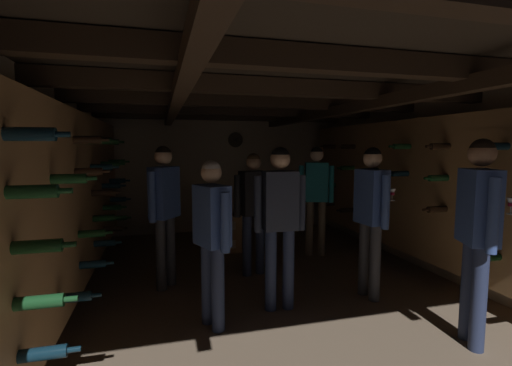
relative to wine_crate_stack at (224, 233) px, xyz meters
name	(u,v)px	position (x,y,z in m)	size (l,w,h in m)	color
ground_plane	(269,290)	(0.24, -1.70, -0.30)	(8.40, 8.40, 0.00)	#7A6651
room_shell	(263,168)	(0.23, -1.43, 1.13)	(4.72, 6.52, 2.41)	tan
wine_crate_stack	(224,233)	(0.00, 0.00, 0.00)	(0.52, 0.35, 0.60)	#A37547
display_bottle	(221,207)	(-0.05, -0.01, 0.44)	(0.08, 0.08, 0.35)	#0F2838
person_host_center	(280,212)	(0.19, -2.21, 0.72)	(0.54, 0.24, 1.68)	#232D4C
person_guest_rear_center	(254,202)	(0.20, -1.14, 0.66)	(0.53, 0.38, 1.60)	#232D4C
person_guest_far_left	(164,202)	(-0.93, -1.29, 0.73)	(0.38, 0.46, 1.70)	#2D2D33
person_guest_far_right	(316,190)	(1.35, -0.55, 0.72)	(0.52, 0.32, 1.69)	brown
person_guest_mid_left	(212,229)	(-0.53, -2.40, 0.63)	(0.33, 0.51, 1.56)	#232D4C
person_guest_mid_right	(371,208)	(1.26, -2.19, 0.72)	(0.35, 0.54, 1.68)	#2D2D33
person_guest_near_right	(478,221)	(1.56, -3.28, 0.77)	(0.33, 0.51, 1.75)	#232D4C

